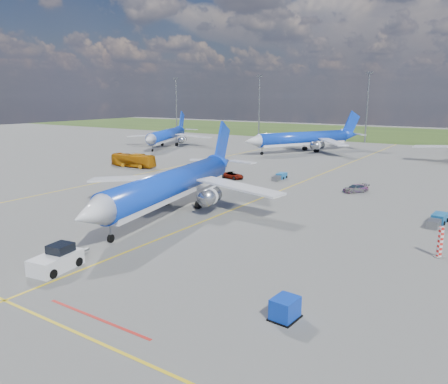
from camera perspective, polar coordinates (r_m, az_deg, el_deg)
The scene contains 16 objects.
ground at distance 49.70m, azimuth -6.45°, elevation -5.30°, with size 400.00×400.00×0.00m, color #5A5A57.
grass_strip at distance 189.31m, azimuth 24.16°, elevation 6.79°, with size 400.00×80.00×0.01m, color #2D4719.
taxiway_lines at distance 72.35m, azimuth 7.80°, elevation 0.30°, with size 60.25×160.00×0.02m.
floodlight_masts at distance 147.68m, azimuth 25.81°, elevation 10.24°, with size 202.20×0.50×22.70m.
warning_post at distance 46.48m, azimuth 26.40°, elevation -5.89°, with size 0.50×0.50×3.00m, color red.
bg_jet_nw at distance 134.75m, azimuth -7.46°, elevation 5.90°, with size 28.81×37.81×9.90m, color #0E39C5, non-canonical shape.
bg_jet_nnw at distance 122.74m, azimuth 10.25°, elevation 5.18°, with size 30.79×40.41×10.58m, color #0E39C5, non-canonical shape.
main_airliner at distance 58.74m, azimuth -6.70°, elevation -2.52°, with size 31.16×40.90×10.71m, color #0E39C5, non-canonical shape.
pushback_tug at distance 41.82m, azimuth -20.98°, elevation -8.27°, with size 3.08×6.57×2.18m.
uld_container at distance 31.38m, azimuth 7.97°, elevation -14.81°, with size 1.53×1.92×1.53m, color #0C34AE.
apron_bus at distance 96.56m, azimuth -11.77°, elevation 4.06°, with size 2.45×10.48×2.92m, color #C8780B.
service_car_a at distance 94.17m, azimuth -0.24°, elevation 3.62°, with size 1.53×3.80×1.29m, color #999999.
service_car_b at distance 81.36m, azimuth 1.14°, elevation 2.20°, with size 2.07×4.50×1.25m, color #999999.
service_car_c at distance 72.84m, azimuth 16.79°, elevation 0.46°, with size 1.77×4.35×1.26m, color #999999.
baggage_tug_w at distance 58.25m, azimuth 26.10°, elevation -3.32°, with size 1.79×5.18×1.14m.
baggage_tug_c at distance 81.34m, azimuth 7.30°, elevation 2.00°, with size 1.49×4.71×1.04m.
Camera 1 is at (30.50, -36.23, 15.07)m, focal length 35.00 mm.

